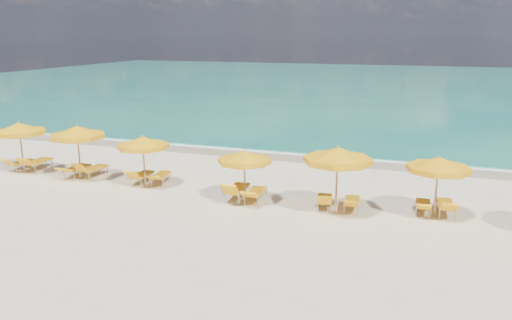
% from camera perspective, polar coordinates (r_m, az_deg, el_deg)
% --- Properties ---
extents(ground_plane, '(120.00, 120.00, 0.00)m').
position_cam_1_polar(ground_plane, '(20.22, -1.39, -4.29)').
color(ground_plane, beige).
extents(ocean, '(120.00, 80.00, 0.30)m').
position_cam_1_polar(ocean, '(66.61, 13.31, 8.38)').
color(ocean, '#126A58').
rests_on(ocean, ground).
extents(wet_sand_band, '(120.00, 2.60, 0.01)m').
position_cam_1_polar(wet_sand_band, '(27.01, 4.09, 0.46)').
color(wet_sand_band, tan).
rests_on(wet_sand_band, ground).
extents(foam_line, '(120.00, 1.20, 0.03)m').
position_cam_1_polar(foam_line, '(27.76, 4.52, 0.83)').
color(foam_line, white).
rests_on(foam_line, ground).
extents(whitecap_near, '(14.00, 0.36, 0.05)m').
position_cam_1_polar(whitecap_near, '(37.75, -0.94, 4.48)').
color(whitecap_near, white).
rests_on(whitecap_near, ground).
extents(whitecap_far, '(18.00, 0.30, 0.05)m').
position_cam_1_polar(whitecap_far, '(42.46, 20.61, 4.66)').
color(whitecap_far, white).
rests_on(whitecap_far, ground).
extents(umbrella_1, '(3.09, 3.09, 2.42)m').
position_cam_1_polar(umbrella_1, '(26.04, -25.44, 3.23)').
color(umbrella_1, '#A78353').
rests_on(umbrella_1, ground).
extents(umbrella_2, '(3.12, 3.12, 2.50)m').
position_cam_1_polar(umbrella_2, '(23.71, -19.77, 2.98)').
color(umbrella_2, '#A78353').
rests_on(umbrella_2, ground).
extents(umbrella_3, '(2.72, 2.72, 2.25)m').
position_cam_1_polar(umbrella_3, '(21.77, -12.80, 1.93)').
color(umbrella_3, '#A78353').
rests_on(umbrella_3, ground).
extents(umbrella_4, '(2.52, 2.52, 2.12)m').
position_cam_1_polar(umbrella_4, '(19.18, -1.32, 0.30)').
color(umbrella_4, '#A78353').
rests_on(umbrella_4, ground).
extents(umbrella_5, '(2.70, 2.70, 2.55)m').
position_cam_1_polar(umbrella_5, '(18.14, 9.33, 0.50)').
color(umbrella_5, '#A78353').
rests_on(umbrella_5, ground).
extents(umbrella_6, '(2.52, 2.52, 2.29)m').
position_cam_1_polar(umbrella_6, '(18.71, 20.14, -0.49)').
color(umbrella_6, '#A78353').
rests_on(umbrella_6, ground).
extents(lounger_1_left, '(0.67, 1.64, 0.74)m').
position_cam_1_polar(lounger_1_left, '(26.86, -25.28, -0.54)').
color(lounger_1_left, '#A5A8AD').
rests_on(lounger_1_left, ground).
extents(lounger_1_right, '(0.83, 1.99, 0.88)m').
position_cam_1_polar(lounger_1_right, '(26.38, -23.67, -0.53)').
color(lounger_1_right, '#A5A8AD').
rests_on(lounger_1_right, ground).
extents(lounger_2_left, '(0.65, 1.90, 0.69)m').
position_cam_1_polar(lounger_2_left, '(24.60, -19.81, -1.23)').
color(lounger_2_left, '#A5A8AD').
rests_on(lounger_2_left, ground).
extents(lounger_2_right, '(0.77, 1.83, 0.88)m').
position_cam_1_polar(lounger_2_right, '(24.23, -18.12, -1.29)').
color(lounger_2_right, '#A5A8AD').
rests_on(lounger_2_right, ground).
extents(lounger_3_left, '(0.67, 1.75, 0.82)m').
position_cam_1_polar(lounger_3_left, '(22.63, -12.94, -2.05)').
color(lounger_3_left, '#A5A8AD').
rests_on(lounger_3_left, ground).
extents(lounger_3_right, '(0.93, 1.89, 0.68)m').
position_cam_1_polar(lounger_3_right, '(22.38, -10.80, -2.13)').
color(lounger_3_right, '#A5A8AD').
rests_on(lounger_3_right, ground).
extents(lounger_4_left, '(0.76, 1.98, 0.96)m').
position_cam_1_polar(lounger_4_left, '(19.95, -2.21, -3.81)').
color(lounger_4_left, '#A5A8AD').
rests_on(lounger_4_left, ground).
extents(lounger_4_right, '(0.70, 1.88, 0.75)m').
position_cam_1_polar(lounger_4_right, '(19.68, -0.07, -4.14)').
color(lounger_4_right, '#A5A8AD').
rests_on(lounger_4_right, ground).
extents(lounger_5_left, '(0.83, 1.68, 0.79)m').
position_cam_1_polar(lounger_5_left, '(19.13, 7.84, -4.88)').
color(lounger_5_left, '#A5A8AD').
rests_on(lounger_5_left, ground).
extents(lounger_5_right, '(0.73, 1.72, 0.73)m').
position_cam_1_polar(lounger_5_right, '(19.07, 10.89, -5.08)').
color(lounger_5_right, '#A5A8AD').
rests_on(lounger_5_right, ground).
extents(lounger_6_left, '(0.58, 1.63, 0.67)m').
position_cam_1_polar(lounger_6_left, '(19.44, 18.53, -5.23)').
color(lounger_6_left, '#A5A8AD').
rests_on(lounger_6_left, ground).
extents(lounger_6_right, '(0.77, 1.84, 0.81)m').
position_cam_1_polar(lounger_6_right, '(19.55, 20.84, -5.24)').
color(lounger_6_right, '#A5A8AD').
rests_on(lounger_6_right, ground).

